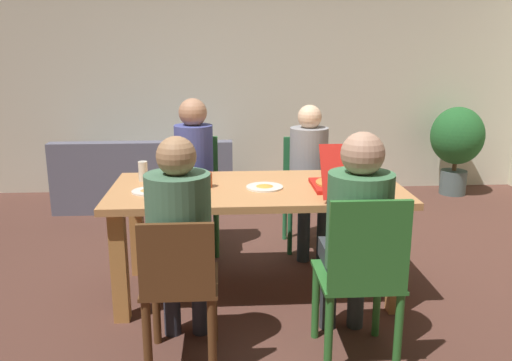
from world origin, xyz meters
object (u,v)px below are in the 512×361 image
Objects in this scene: person_0 at (194,164)px; drinking_glass_1 at (206,180)px; dining_table at (257,203)px; chair_1 at (180,289)px; chair_0 at (195,190)px; chair_2 at (361,276)px; pizza_box_0 at (341,182)px; couch at (147,181)px; plate_1 at (147,191)px; drinking_glass_0 at (143,171)px; person_2 at (357,225)px; plate_0 at (265,187)px; person_3 at (310,167)px; person_1 at (180,231)px; chair_3 at (306,186)px; potted_plant at (457,140)px.

drinking_glass_1 is at bearing -80.81° from person_0.
dining_table is 2.26× the size of chair_1.
chair_2 is at bearing -62.37° from chair_0.
chair_0 is 1.09× the size of chair_1.
pizza_box_0 is 2.82m from couch.
chair_0 is (-0.46, 0.88, -0.14)m from dining_table.
drinking_glass_0 is at bearing 102.51° from plate_1.
person_2 is at bearing -62.45° from couch.
chair_0 is 4.64× the size of plate_1.
chair_1 is (0.00, -1.78, -0.04)m from chair_0.
person_2 is at bearing -59.50° from plate_0.
person_3 is at bearing -42.09° from couch.
person_1 is at bearing -124.53° from plate_0.
pizza_box_0 is 2.30× the size of plate_0.
chair_2 is (0.48, -0.92, -0.13)m from dining_table.
plate_0 is (-0.44, 0.88, 0.25)m from chair_2.
chair_3 is 4.54× the size of plate_1.
person_2 reaches higher than pizza_box_0.
dining_table is 2.12× the size of chair_3.
chair_2 is 6.93× the size of drinking_glass_0.
potted_plant is (3.22, 2.16, -0.20)m from drinking_glass_0.
plate_0 is 2.50m from couch.
dining_table is 0.73m from plate_1.
person_0 reaches higher than plate_0.
chair_1 is at bearing -90.00° from chair_0.
person_1 is at bearing 179.79° from person_2.
plate_0 is at bearing -61.11° from chair_0.
chair_2 reaches higher than plate_1.
person_2 is 0.68m from pizza_box_0.
person_0 reaches higher than potted_plant.
person_1 is 0.73m from plate_1.
plate_1 is (-0.26, 0.68, 0.03)m from person_1.
chair_2 is 1.72m from drinking_glass_0.
couch is (-0.59, 1.40, -0.49)m from person_0.
person_3 is at bearing 90.00° from person_2.
chair_3 is at bearing 2.43° from chair_0.
chair_2 is 0.27m from person_2.
couch is at bearing 114.74° from chair_0.
plate_1 is 0.11× the size of couch.
chair_0 reaches higher than chair_3.
drinking_glass_0 is 3.88m from potted_plant.
dining_table is 0.91m from person_3.
pizza_box_0 is (1.01, -0.99, 0.30)m from chair_0.
person_1 is at bearing -90.00° from person_0.
person_0 is 3.32m from potted_plant.
plate_0 is 0.87m from drinking_glass_0.
dining_table is at bearing 62.99° from chair_1.
chair_1 is 6.22× the size of drinking_glass_0.
drinking_glass_1 is at bearing -131.95° from chair_3.
person_1 is 0.94m from person_2.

